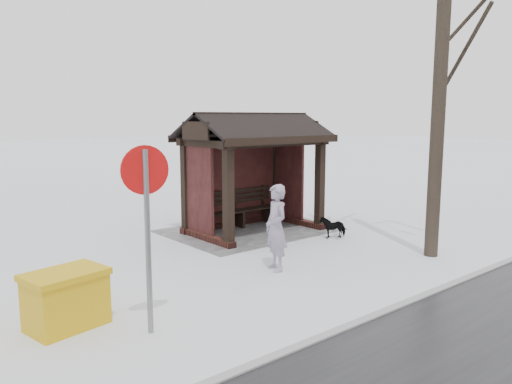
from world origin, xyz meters
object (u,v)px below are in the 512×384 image
bus_shelter (250,149)px  pedestrian (276,228)px  grit_bin (66,299)px  road_sign (146,201)px  dog (333,227)px

bus_shelter → pedestrian: bearing=59.2°
grit_bin → road_sign: bearing=122.0°
dog → road_sign: (6.14, 2.09, 1.59)m
dog → road_sign: bearing=-49.5°
grit_bin → road_sign: size_ratio=0.46×
pedestrian → road_sign: size_ratio=0.65×
dog → grit_bin: size_ratio=0.53×
bus_shelter → grit_bin: 6.85m
pedestrian → dog: 3.13m
road_sign → grit_bin: bearing=-39.8°
dog → pedestrian: bearing=-47.6°
pedestrian → road_sign: 3.56m
dog → road_sign: road_sign is taller
bus_shelter → road_sign: size_ratio=1.38×
pedestrian → dog: bearing=126.7°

